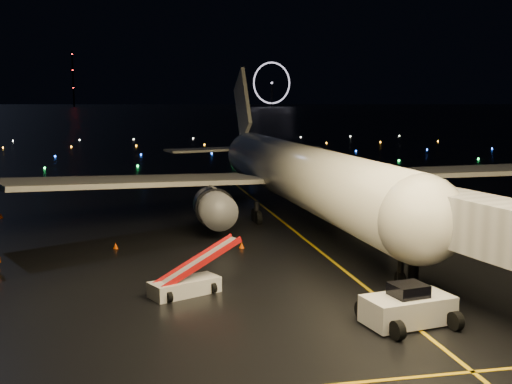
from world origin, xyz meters
TOP-DOWN VIEW (x-y plane):
  - ground at (0.00, 300.00)m, footprint 2000.00×2000.00m
  - lane_centre at (12.00, 15.00)m, footprint 0.25×80.00m
  - airliner at (13.28, 26.77)m, footprint 57.62×54.95m
  - pushback_tug at (11.73, -3.82)m, footprint 5.07×3.29m
  - belt_loader at (0.55, 3.79)m, footprint 6.48×4.22m
  - safety_cone_0 at (6.15, 15.11)m, footprint 0.59×0.59m
  - safety_cone_1 at (6.59, 25.29)m, footprint 0.47×0.47m
  - safety_cone_2 at (-3.78, 16.99)m, footprint 0.52×0.52m
  - safety_cone_3 at (-15.22, 32.45)m, footprint 0.53×0.53m
  - ferris_wheel at (170.00, 720.00)m, footprint 49.33×16.80m
  - radio_mast at (-60.00, 740.00)m, footprint 1.80×1.80m
  - taxiway_lights at (0.00, 106.00)m, footprint 164.00×92.00m

SIDE VIEW (x-z plane):
  - ground at x=0.00m, z-range 0.00..0.00m
  - lane_centre at x=12.00m, z-range 0.00..0.02m
  - taxiway_lights at x=0.00m, z-range 0.00..0.36m
  - safety_cone_1 at x=6.59m, z-range 0.00..0.44m
  - safety_cone_2 at x=-3.78m, z-range 0.00..0.47m
  - safety_cone_3 at x=-15.22m, z-range 0.00..0.50m
  - safety_cone_0 at x=6.15m, z-range 0.00..0.51m
  - pushback_tug at x=11.73m, z-range 0.00..2.24m
  - belt_loader at x=0.55m, z-range 0.00..3.07m
  - airliner at x=13.28m, z-range 0.00..15.75m
  - ferris_wheel at x=170.00m, z-range 0.00..52.00m
  - radio_mast at x=-60.00m, z-range 0.00..64.00m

